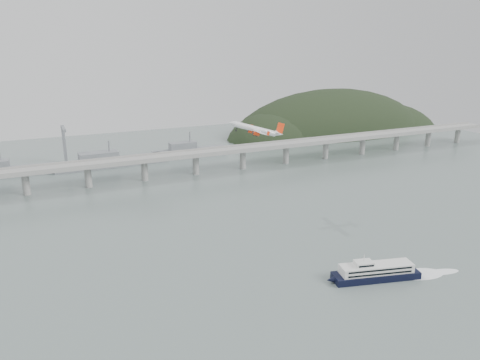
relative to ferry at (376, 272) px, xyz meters
name	(u,v)px	position (x,y,z in m)	size (l,w,h in m)	color
ground	(280,264)	(-38.89, 36.78, -4.03)	(900.00, 900.00, 0.00)	slate
bridge	(174,159)	(-40.04, 236.78, 13.62)	(800.00, 22.00, 23.90)	gray
headland	(338,143)	(246.29, 368.53, -23.37)	(365.00, 155.00, 156.00)	black
ferry	(376,272)	(0.00, 0.00, 0.00)	(77.55, 27.61, 14.84)	black
airliner	(256,130)	(-23.77, 98.53, 63.39)	(39.74, 36.20, 13.98)	white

